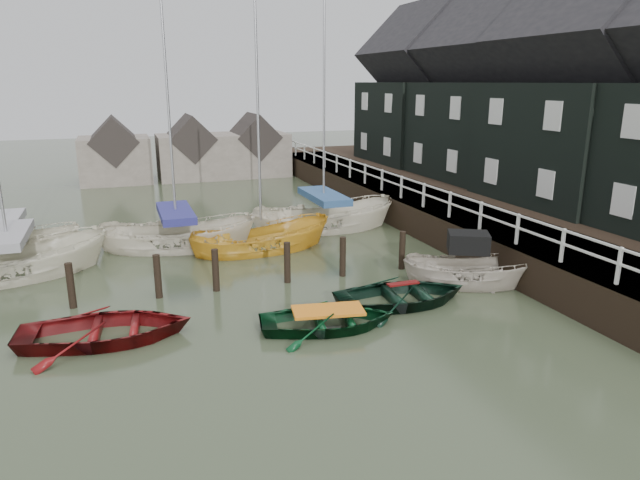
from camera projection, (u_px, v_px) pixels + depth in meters
name	position (u px, v px, depth m)	size (l,w,h in m)	color
ground	(277.00, 321.00, 16.16)	(120.00, 120.00, 0.00)	#313A25
pier	(408.00, 204.00, 28.10)	(3.04, 32.00, 2.70)	black
land_strip	(501.00, 210.00, 30.07)	(14.00, 38.00, 1.50)	black
quay_houses	(528.00, 100.00, 27.32)	(6.52, 28.14, 10.01)	black
mooring_pilings	(219.00, 276.00, 18.39)	(13.72, 0.22, 1.80)	black
far_sheds	(188.00, 152.00, 39.53)	(14.00, 4.08, 4.39)	#665B51
rowboat_red	(107.00, 340.00, 14.95)	(3.12, 4.37, 0.91)	#5F0D0E
rowboat_green	(328.00, 328.00, 15.69)	(2.67, 3.73, 0.77)	black
rowboat_dkgreen	(402.00, 304.00, 17.40)	(2.96, 4.14, 0.86)	black
motorboat	(469.00, 283.00, 18.95)	(4.65, 3.45, 2.61)	#BAAF9F
sailboat_a	(13.00, 276.00, 19.69)	(6.92, 3.97, 10.63)	beige
sailboat_b	(178.00, 247.00, 23.20)	(6.71, 3.72, 10.77)	beige
sailboat_c	(262.00, 250.00, 22.95)	(5.96, 2.61, 10.76)	gold
sailboat_d	(324.00, 228.00, 26.17)	(6.87, 3.00, 11.95)	beige
sailboat_e	(9.00, 252.00, 22.42)	(6.16, 3.90, 9.10)	beige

